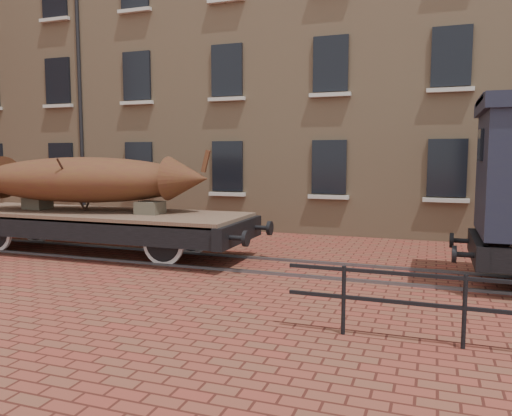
% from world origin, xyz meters
% --- Properties ---
extents(ground, '(90.00, 90.00, 0.00)m').
position_xyz_m(ground, '(0.00, 0.00, 0.00)').
color(ground, maroon).
extents(warehouse_cream, '(40.00, 10.19, 14.00)m').
position_xyz_m(warehouse_cream, '(3.00, 9.99, 7.00)').
color(warehouse_cream, tan).
rests_on(warehouse_cream, ground).
extents(rail_track, '(30.00, 1.52, 0.06)m').
position_xyz_m(rail_track, '(0.00, 0.00, 0.03)').
color(rail_track, '#59595E').
rests_on(rail_track, ground).
extents(flatcar_wagon, '(9.39, 2.55, 1.42)m').
position_xyz_m(flatcar_wagon, '(-4.28, -0.00, 0.88)').
color(flatcar_wagon, brown).
rests_on(flatcar_wagon, ground).
extents(iron_boat, '(6.73, 3.00, 1.61)m').
position_xyz_m(iron_boat, '(-4.48, -0.00, 1.94)').
color(iron_boat, '#4E3117').
rests_on(iron_boat, flatcar_wagon).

